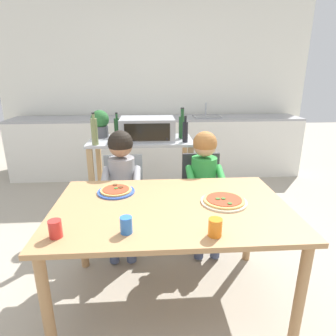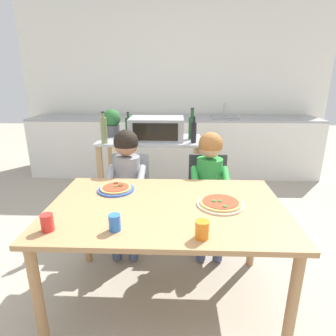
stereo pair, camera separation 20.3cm
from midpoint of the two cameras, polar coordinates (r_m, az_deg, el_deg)
ground_plane at (r=3.22m, az=2.46°, el=-9.72°), size 12.15×12.15×0.00m
back_wall_tiled at (r=4.73m, az=2.62°, el=16.29°), size 4.79×0.12×2.70m
kitchen_counter at (r=4.45m, az=2.49°, el=4.37°), size 4.31×0.60×1.09m
kitchen_island_cart at (r=2.99m, az=-1.45°, el=0.21°), size 1.03×0.53×0.88m
toaster_oven at (r=2.87m, az=-0.21°, el=7.85°), size 0.53×0.38×0.22m
bottle_brown_beer at (r=2.91m, az=6.81°, el=8.18°), size 0.07×0.07×0.31m
bottle_tall_green_wine at (r=2.74m, az=7.28°, el=7.10°), size 0.05×0.05×0.25m
bottle_squat_spirits at (r=3.06m, az=-5.99°, el=8.24°), size 0.06×0.06×0.25m
bottle_dark_olive_oil at (r=2.74m, az=-10.57°, el=7.45°), size 0.06×0.06×0.30m
potted_herb_plant at (r=3.06m, az=-9.24°, el=9.00°), size 0.18×0.18×0.28m
dining_table at (r=1.85m, az=2.84°, el=-9.91°), size 1.47×0.95×0.72m
dining_chair_left at (r=2.62m, az=-5.45°, el=-4.99°), size 0.36×0.36×0.81m
dining_chair_right at (r=2.64m, az=10.08°, el=-5.07°), size 0.36×0.36×0.81m
child_in_grey_shirt at (r=2.44m, az=-5.94°, el=-1.39°), size 0.32×0.42×1.05m
child_in_green_shirt at (r=2.46m, az=10.69°, el=-1.79°), size 0.32×0.42×1.04m
pizza_plate_blue_rimmed at (r=2.05m, az=-7.53°, el=-4.16°), size 0.26×0.26×0.03m
pizza_plate_cream at (r=1.86m, az=13.50°, el=-6.91°), size 0.30×0.30×0.03m
drinking_cup_red at (r=1.61m, az=-19.59°, el=-10.28°), size 0.07×0.07×0.09m
drinking_cup_orange at (r=1.49m, az=10.77°, el=-12.05°), size 0.07×0.07×0.09m
drinking_cup_blue at (r=1.54m, az=-6.80°, el=-10.82°), size 0.06×0.06×0.09m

